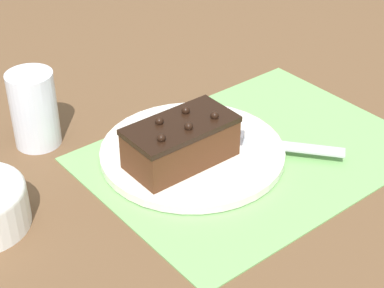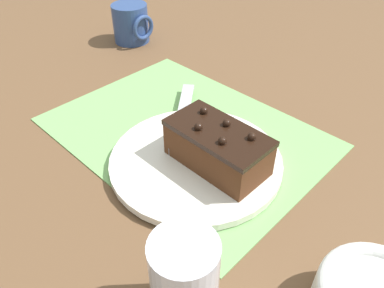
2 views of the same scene
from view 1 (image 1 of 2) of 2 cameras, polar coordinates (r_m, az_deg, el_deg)
name	(u,v)px [view 1 (image 1 of 2)]	position (r m, az deg, el deg)	size (l,w,h in m)	color
ground_plane	(251,155)	(0.95, 5.26, -0.95)	(3.00, 3.00, 0.00)	brown
placemat_woven	(251,154)	(0.94, 5.27, -0.85)	(0.46, 0.34, 0.00)	#7AB266
cake_plate	(192,152)	(0.93, 0.03, -0.73)	(0.27, 0.27, 0.01)	white
chocolate_cake	(181,142)	(0.88, -1.00, 0.19)	(0.15, 0.08, 0.07)	#512D19
serving_knife	(245,139)	(0.94, 4.71, 0.42)	(0.15, 0.18, 0.01)	slate
drinking_glass	(34,109)	(0.97, -13.87, 3.02)	(0.07, 0.07, 0.12)	white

